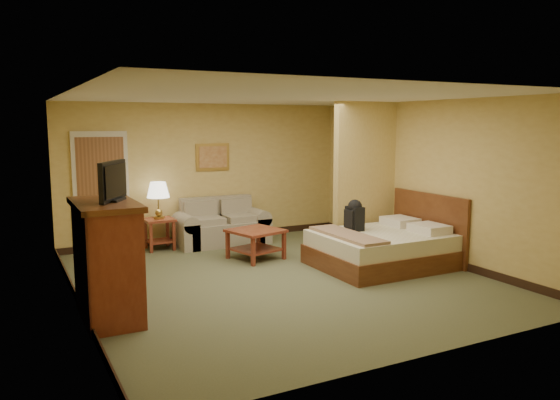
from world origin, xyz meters
TOP-DOWN VIEW (x-y plane):
  - floor at (0.00, 0.00)m, footprint 6.00×6.00m
  - ceiling at (0.00, 0.00)m, footprint 6.00×6.00m
  - back_wall at (0.00, 3.00)m, footprint 5.50×0.02m
  - left_wall at (-2.75, 0.00)m, footprint 0.02×6.00m
  - right_wall at (2.75, 0.00)m, footprint 0.02×6.00m
  - partition at (2.15, 0.93)m, footprint 1.20×0.15m
  - door at (-1.95, 2.96)m, footprint 0.94×0.16m
  - baseboard at (0.00, 2.99)m, footprint 5.50×0.02m
  - loveseat at (0.11, 2.57)m, footprint 1.70×0.79m
  - side_table at (-1.04, 2.65)m, footprint 0.51×0.51m
  - table_lamp at (-1.04, 2.65)m, footprint 0.40×0.40m
  - coffee_table at (0.19, 1.23)m, footprint 0.94×0.94m
  - wall_picture at (0.11, 2.97)m, footprint 0.66×0.04m
  - dresser at (-2.48, -0.51)m, footprint 0.67×1.27m
  - tv at (-2.38, -0.51)m, footprint 0.42×0.67m
  - bed at (1.82, -0.10)m, footprint 2.01×1.70m
  - backpack at (1.48, 0.24)m, footprint 0.23×0.29m

SIDE VIEW (x-z plane):
  - floor at x=0.00m, z-range 0.00..0.00m
  - baseboard at x=0.00m, z-range 0.00..0.12m
  - loveseat at x=0.11m, z-range -0.15..0.71m
  - bed at x=1.82m, z-range -0.25..0.85m
  - coffee_table at x=0.19m, z-range 0.11..0.60m
  - side_table at x=-1.04m, z-range 0.09..0.65m
  - dresser at x=-2.48m, z-range 0.01..1.37m
  - backpack at x=1.48m, z-range 0.55..1.05m
  - door at x=-1.95m, z-range -0.02..2.08m
  - table_lamp at x=-1.04m, z-range 0.73..1.38m
  - back_wall at x=0.00m, z-range 0.00..2.60m
  - left_wall at x=-2.75m, z-range 0.00..2.60m
  - right_wall at x=2.75m, z-range 0.00..2.60m
  - partition at x=2.15m, z-range 0.00..2.60m
  - tv at x=-2.38m, z-range 1.35..1.80m
  - wall_picture at x=0.11m, z-range 1.34..1.86m
  - ceiling at x=0.00m, z-range 2.60..2.60m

